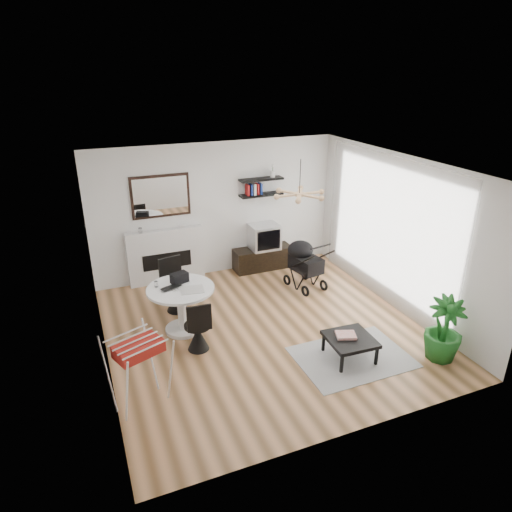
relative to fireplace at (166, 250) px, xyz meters
name	(u,v)px	position (x,y,z in m)	size (l,w,h in m)	color
floor	(265,329)	(1.10, -2.42, -0.69)	(5.00, 5.00, 0.00)	brown
ceiling	(267,167)	(1.10, -2.42, 2.01)	(5.00, 5.00, 0.00)	white
wall_back	(217,210)	(1.10, 0.08, 0.66)	(5.00, 5.00, 0.00)	white
wall_left	(97,281)	(-1.40, -2.42, 0.66)	(5.00, 5.00, 0.00)	white
wall_right	(398,233)	(3.60, -2.42, 0.66)	(5.00, 5.00, 0.00)	white
sheer_curtain	(386,230)	(3.50, -2.22, 0.66)	(0.04, 3.60, 2.60)	white
fireplace	(166,250)	(0.00, 0.00, 0.00)	(1.50, 0.17, 2.16)	white
shelf_lower	(261,195)	(2.02, -0.05, 0.91)	(0.90, 0.25, 0.04)	black
shelf_upper	(261,179)	(2.02, -0.05, 1.23)	(0.90, 0.25, 0.04)	black
pendant_lamp	(299,194)	(1.80, -2.12, 1.46)	(0.90, 0.90, 0.10)	tan
tv_console	(263,258)	(2.02, -0.15, -0.45)	(1.24, 0.43, 0.47)	black
crt_tv	(264,236)	(2.04, -0.15, 0.04)	(0.60, 0.52, 0.52)	silver
dining_table	(181,303)	(-0.17, -1.94, -0.17)	(1.08, 1.08, 0.79)	white
laptop	(173,289)	(-0.29, -1.96, 0.12)	(0.34, 0.22, 0.03)	black
black_bag	(179,278)	(-0.13, -1.75, 0.18)	(0.27, 0.16, 0.16)	black
newspaper	(192,290)	(-0.02, -2.09, 0.11)	(0.36, 0.30, 0.01)	silver
drinking_glass	(156,284)	(-0.51, -1.77, 0.15)	(0.06, 0.06, 0.10)	white
chair_far	(176,295)	(-0.10, -1.23, -0.38)	(0.47, 0.49, 0.96)	black
chair_near	(198,334)	(-0.08, -2.57, -0.42)	(0.40, 0.41, 0.85)	black
drying_rack	(139,371)	(-1.08, -3.48, -0.17)	(0.83, 0.81, 0.98)	white
stroller	(304,266)	(2.43, -1.24, -0.25)	(0.65, 0.88, 1.02)	black
rug	(352,357)	(1.99, -3.64, -0.68)	(1.66, 1.20, 0.01)	gray
coffee_table	(350,340)	(1.94, -3.63, -0.37)	(0.70, 0.70, 0.34)	black
magazines	(346,335)	(1.89, -3.57, -0.31)	(0.28, 0.22, 0.04)	#C43A31
potted_plant	(444,329)	(3.19, -4.14, -0.19)	(0.55, 0.55, 0.98)	#1B5F1E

